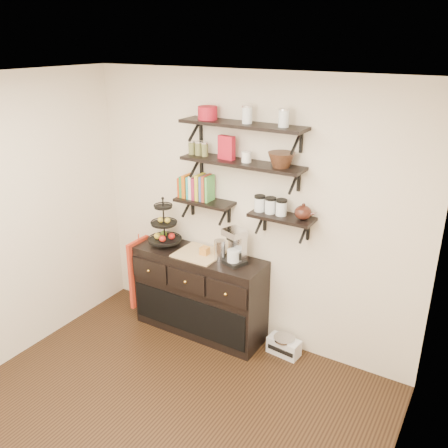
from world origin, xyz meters
TOP-DOWN VIEW (x-y plane):
  - floor at (0.00, 0.00)m, footprint 3.50×3.50m
  - ceiling at (0.00, 0.00)m, footprint 3.50×3.50m
  - back_wall at (0.00, 1.75)m, footprint 3.50×0.02m
  - right_wall at (1.75, 0.00)m, footprint 0.02×3.50m
  - shelf_top at (0.00, 1.62)m, footprint 1.20×0.27m
  - shelf_mid at (0.00, 1.62)m, footprint 1.20×0.27m
  - shelf_low_left at (-0.42, 1.63)m, footprint 0.60×0.25m
  - shelf_low_right at (0.42, 1.63)m, footprint 0.60×0.25m
  - cookbooks at (-0.51, 1.63)m, footprint 0.36×0.15m
  - glass_canisters at (0.30, 1.63)m, footprint 0.32×0.10m
  - sideboard at (-0.42, 1.51)m, footprint 1.40×0.50m
  - fruit_stand at (-0.86, 1.52)m, footprint 0.35×0.35m
  - candle at (-0.35, 1.51)m, footprint 0.08×0.08m
  - coffee_maker at (-0.01, 1.54)m, footprint 0.24×0.24m
  - thermal_carafe at (-0.16, 1.49)m, footprint 0.11×0.11m
  - apron at (-1.15, 1.41)m, footprint 0.04×0.33m
  - radio at (0.53, 1.59)m, footprint 0.34×0.23m
  - recipe_box at (-0.16, 1.61)m, footprint 0.16×0.07m
  - walnut_bowl at (0.39, 1.61)m, footprint 0.24×0.24m
  - ramekins at (0.05, 1.61)m, footprint 0.09×0.09m
  - teapot at (0.62, 1.63)m, footprint 0.23×0.19m
  - red_pot at (-0.36, 1.61)m, footprint 0.18×0.18m

SIDE VIEW (x-z plane):
  - floor at x=0.00m, z-range 0.00..0.00m
  - radio at x=0.53m, z-range 0.00..0.19m
  - sideboard at x=-0.42m, z-range -0.01..0.91m
  - apron at x=-1.15m, z-range 0.16..0.93m
  - candle at x=-0.35m, z-range 0.92..1.00m
  - thermal_carafe at x=-0.16m, z-range 0.90..1.12m
  - coffee_maker at x=-0.01m, z-range 0.89..1.25m
  - fruit_stand at x=-0.86m, z-range 0.82..1.34m
  - back_wall at x=0.00m, z-range 0.00..2.70m
  - right_wall at x=1.75m, z-range 0.00..2.70m
  - shelf_low_left at x=-0.42m, z-range 1.31..1.54m
  - shelf_low_right at x=0.42m, z-range 1.31..1.54m
  - glass_canisters at x=0.30m, z-range 1.45..1.58m
  - teapot at x=0.62m, z-range 1.45..1.60m
  - cookbooks at x=-0.51m, z-range 1.43..1.69m
  - shelf_mid at x=0.00m, z-range 1.77..2.00m
  - ramekins at x=0.05m, z-range 1.90..2.00m
  - walnut_bowl at x=0.39m, z-range 1.90..2.03m
  - recipe_box at x=-0.16m, z-range 1.90..2.12m
  - shelf_top at x=0.00m, z-range 2.12..2.35m
  - red_pot at x=-0.36m, z-range 2.25..2.37m
  - ceiling at x=0.00m, z-range 2.69..2.71m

